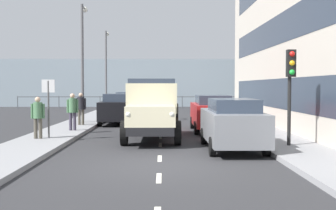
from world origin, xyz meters
name	(u,v)px	position (x,y,z in m)	size (l,w,h in m)	color
ground_plane	(161,127)	(0.00, -11.01, 0.00)	(80.00, 80.00, 0.00)	#2D2D30
sidewalk_left	(245,125)	(-4.45, -11.01, 0.07)	(2.14, 39.75, 0.15)	gray
sidewalk_right	(76,126)	(4.45, -11.01, 0.07)	(2.14, 39.75, 0.15)	gray
road_centreline_markings	(161,128)	(0.00, -10.47, 0.00)	(0.12, 35.98, 0.01)	silver
sea_horizon	(162,83)	(0.00, -33.88, 2.50)	(80.00, 0.80, 5.00)	#84939E
seawall_railing	(162,99)	(0.00, -30.28, 0.92)	(28.08, 0.08, 1.20)	#4C5156
truck_vintage_cream	(152,111)	(0.34, -5.26, 1.18)	(2.17, 5.64, 2.43)	black
car_grey_kerbside_near	(232,123)	(-2.43, -2.86, 0.90)	(1.83, 4.49, 1.72)	slate
car_red_kerbside_1	(212,113)	(-2.43, -8.76, 0.90)	(1.86, 4.37, 1.72)	#B21E1E
car_black_oppositeside_0	(118,108)	(2.43, -12.65, 0.90)	(1.86, 4.11, 1.72)	black
car_navy_oppositeside_1	(127,104)	(2.43, -19.04, 0.90)	(1.81, 4.56, 1.72)	navy
pedestrian_by_lamp	(38,114)	(4.66, -4.83, 1.08)	(0.53, 0.34, 1.59)	#4C473D
pedestrian_couple_b	(73,109)	(3.98, -7.88, 1.13)	(0.53, 0.34, 1.67)	#383342
pedestrian_near_railing	(81,106)	(4.13, -10.64, 1.12)	(0.53, 0.34, 1.65)	#4C473D
traffic_light_near	(291,76)	(-4.34, -2.74, 2.47)	(0.28, 0.41, 3.20)	black
lamp_post_promenade	(83,52)	(4.37, -12.60, 4.04)	(0.32, 1.14, 6.54)	#59595B
lamp_post_far	(106,63)	(4.47, -23.34, 3.99)	(0.32, 1.14, 6.45)	#59595B
street_sign	(48,98)	(4.34, -5.18, 1.68)	(0.50, 0.07, 2.25)	#4C4C4C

